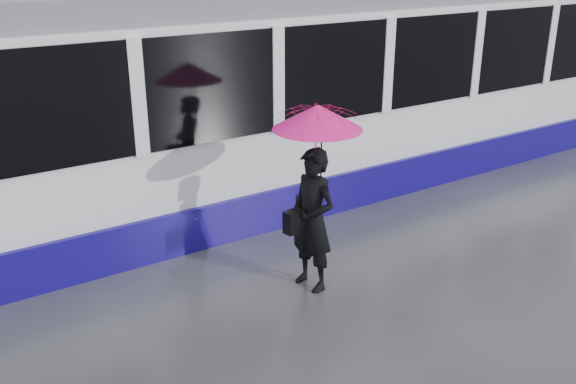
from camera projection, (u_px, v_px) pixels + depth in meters
ground at (333, 260)px, 8.54m from camera, size 90.00×90.00×0.00m
rails at (240, 201)px, 10.47m from camera, size 34.00×1.51×0.02m
woman at (312, 220)px, 7.58m from camera, size 0.52×0.70×1.75m
umbrella at (317, 134)px, 7.23m from camera, size 1.18×1.18×1.18m
handbag at (296, 220)px, 7.46m from camera, size 0.33×0.18×0.45m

